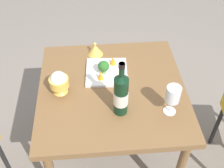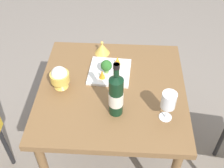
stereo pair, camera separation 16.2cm
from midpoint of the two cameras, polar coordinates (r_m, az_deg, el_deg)
name	(u,v)px [view 1 (the left image)]	position (r m, az deg, el deg)	size (l,w,h in m)	color
ground_plane	(112,154)	(2.22, -2.16, -14.15)	(8.00, 8.00, 0.00)	gray
dining_table	(112,98)	(1.71, -2.72, -2.98)	(0.85, 0.85, 0.72)	brown
wine_bottle	(121,94)	(1.42, -1.42, -2.21)	(0.08, 0.08, 0.33)	black
wine_glass	(173,95)	(1.44, 9.13, -2.35)	(0.08, 0.08, 0.18)	white
rice_bowl	(59,82)	(1.61, -13.52, 0.23)	(0.11, 0.11, 0.14)	gold
rice_bowl_lid	(95,49)	(1.86, -5.93, 6.86)	(0.10, 0.10, 0.09)	gold
serving_plate	(107,72)	(1.73, -3.77, 2.30)	(0.26, 0.26, 0.02)	white
broccoli_floret	(104,66)	(1.68, -4.46, 3.43)	(0.07, 0.07, 0.09)	#729E4C
carrot_garnish_left	(101,75)	(1.66, -5.13, 1.65)	(0.04, 0.04, 0.06)	orange
carrot_garnish_right	(113,60)	(1.76, -2.43, 4.69)	(0.04, 0.04, 0.06)	orange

